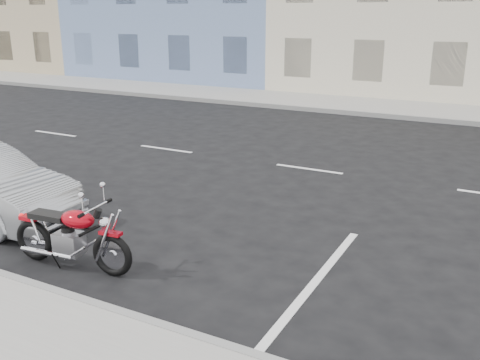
# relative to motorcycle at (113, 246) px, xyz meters

# --- Properties ---
(ground) EXTENTS (120.00, 120.00, 0.00)m
(ground) POSITION_rel_motorcycle_xyz_m (2.48, 6.13, -0.45)
(ground) COLOR black
(ground) RESTS_ON ground
(sidewalk_far) EXTENTS (80.00, 3.40, 0.15)m
(sidewalk_far) POSITION_rel_motorcycle_xyz_m (-2.52, 14.83, -0.37)
(sidewalk_far) COLOR gray
(sidewalk_far) RESTS_ON ground
(curb_far) EXTENTS (80.00, 0.12, 0.16)m
(curb_far) POSITION_rel_motorcycle_xyz_m (-2.52, 13.13, -0.37)
(curb_far) COLOR gray
(curb_far) RESTS_ON ground
(motorcycle) EXTENTS (1.95, 0.64, 0.98)m
(motorcycle) POSITION_rel_motorcycle_xyz_m (0.00, 0.00, 0.00)
(motorcycle) COLOR black
(motorcycle) RESTS_ON ground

